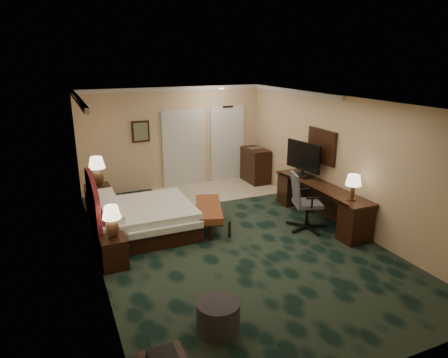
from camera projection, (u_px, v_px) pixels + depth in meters
name	position (u px, v px, depth m)	size (l,w,h in m)	color
floor	(232.00, 240.00, 7.84)	(5.00, 7.50, 0.00)	black
ceiling	(233.00, 101.00, 7.05)	(5.00, 7.50, 0.00)	white
wall_back	(174.00, 138.00, 10.73)	(5.00, 0.00, 2.70)	beige
wall_front	(381.00, 268.00, 4.16)	(5.00, 0.00, 2.70)	beige
wall_left	(93.00, 192.00, 6.49)	(0.00, 7.50, 2.70)	beige
wall_right	(340.00, 161.00, 8.40)	(0.00, 7.50, 2.70)	beige
crown_molding	(233.00, 104.00, 7.06)	(5.00, 7.50, 0.10)	silver
tile_patch	(217.00, 190.00, 10.73)	(3.20, 1.70, 0.01)	beige
headboard	(94.00, 208.00, 7.59)	(0.12, 2.00, 1.40)	#4E1215
entry_door	(227.00, 144.00, 11.38)	(1.02, 0.06, 2.18)	silver
closet_doors	(184.00, 148.00, 10.88)	(1.20, 0.06, 2.10)	silver
wall_art	(141.00, 131.00, 10.28)	(0.45, 0.06, 0.55)	#476952
wall_mirror	(322.00, 146.00, 8.85)	(0.05, 0.95, 0.75)	white
bed	(146.00, 219.00, 8.08)	(1.87, 1.74, 0.59)	silver
nightstand_near	(114.00, 252.00, 6.79)	(0.43, 0.49, 0.53)	black
nightstand_far	(99.00, 200.00, 9.02)	(0.54, 0.62, 0.67)	black
lamp_near	(112.00, 222.00, 6.62)	(0.31, 0.31, 0.58)	black
lamp_far	(97.00, 172.00, 8.82)	(0.36, 0.36, 0.68)	black
bed_bench	(209.00, 216.00, 8.36)	(0.50, 1.43, 0.49)	brown
ottoman	(218.00, 316.00, 5.22)	(0.58, 0.58, 0.41)	#2A2A2B
desk	(320.00, 203.00, 8.69)	(0.60, 2.76, 0.80)	black
tv	(303.00, 159.00, 9.10)	(0.09, 1.04, 0.81)	black
desk_lamp	(353.00, 187.00, 7.62)	(0.30, 0.30, 0.52)	black
desk_chair	(308.00, 201.00, 8.21)	(0.70, 0.66, 1.21)	#48484C
minibar	(255.00, 165.00, 11.34)	(0.51, 0.92, 0.97)	black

